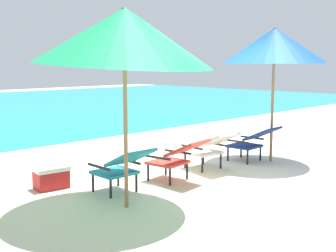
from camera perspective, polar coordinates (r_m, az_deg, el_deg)
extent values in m
plane|color=beige|center=(10.31, -14.43, -2.10)|extent=(40.00, 40.00, 0.00)
cube|color=teal|center=(6.20, -6.95, -5.97)|extent=(0.53, 0.51, 0.04)
cube|color=teal|center=(5.86, -4.86, -4.08)|extent=(0.53, 0.53, 0.27)
cylinder|color=black|center=(6.29, -9.70, -7.26)|extent=(0.04, 0.04, 0.26)
cylinder|color=black|center=(6.53, -6.47, -6.60)|extent=(0.04, 0.04, 0.26)
cylinder|color=black|center=(5.95, -7.44, -8.08)|extent=(0.04, 0.04, 0.26)
cylinder|color=black|center=(6.21, -4.12, -7.35)|extent=(0.04, 0.04, 0.26)
cube|color=black|center=(6.03, -8.97, -5.25)|extent=(0.04, 0.50, 0.03)
cube|color=black|center=(6.33, -5.07, -4.55)|extent=(0.04, 0.50, 0.03)
cube|color=red|center=(6.76, -0.03, -4.73)|extent=(0.58, 0.56, 0.04)
cube|color=red|center=(6.50, 2.53, -2.84)|extent=(0.58, 0.58, 0.27)
cylinder|color=black|center=(6.76, -2.59, -6.05)|extent=(0.04, 0.04, 0.26)
cylinder|color=black|center=(7.09, -0.29, -5.36)|extent=(0.04, 0.04, 0.26)
cylinder|color=black|center=(6.51, 0.25, -6.61)|extent=(0.04, 0.04, 0.26)
cylinder|color=black|center=(6.85, 2.50, -5.86)|extent=(0.04, 0.04, 0.26)
cube|color=black|center=(6.54, -1.43, -4.10)|extent=(0.10, 0.50, 0.03)
cube|color=black|center=(6.94, 1.28, -3.38)|extent=(0.10, 0.50, 0.03)
cube|color=silver|center=(7.54, 4.55, -3.41)|extent=(0.56, 0.54, 0.04)
cube|color=silver|center=(7.24, 6.61, -1.75)|extent=(0.56, 0.56, 0.27)
cylinder|color=black|center=(7.57, 2.23, -4.50)|extent=(0.04, 0.04, 0.26)
cylinder|color=black|center=(7.87, 4.61, -4.04)|extent=(0.04, 0.04, 0.26)
cylinder|color=black|center=(7.28, 4.47, -5.04)|extent=(0.04, 0.04, 0.26)
cylinder|color=black|center=(7.58, 6.85, -4.53)|extent=(0.04, 0.04, 0.26)
cube|color=black|center=(7.34, 3.12, -2.76)|extent=(0.07, 0.50, 0.03)
cube|color=black|center=(7.70, 5.94, -2.27)|extent=(0.07, 0.50, 0.03)
cube|color=navy|center=(8.21, 9.87, -2.55)|extent=(0.54, 0.52, 0.04)
cube|color=navy|center=(7.98, 12.13, -0.96)|extent=(0.54, 0.54, 0.27)
cylinder|color=black|center=(8.17, 7.77, -3.63)|extent=(0.04, 0.04, 0.26)
cylinder|color=black|center=(8.53, 9.45, -3.16)|extent=(0.04, 0.04, 0.26)
cylinder|color=black|center=(7.95, 10.26, -4.02)|extent=(0.04, 0.04, 0.26)
cylinder|color=black|center=(8.32, 11.88, -3.52)|extent=(0.04, 0.04, 0.26)
cube|color=black|center=(7.97, 8.88, -1.97)|extent=(0.05, 0.50, 0.03)
cube|color=black|center=(8.41, 10.84, -1.50)|extent=(0.05, 0.50, 0.03)
cylinder|color=olive|center=(5.40, -5.51, -1.35)|extent=(0.05, 0.05, 1.80)
cone|color=#1E9E60|center=(5.34, -5.69, 11.48)|extent=(2.43, 2.46, 0.80)
sphere|color=#4C3823|center=(5.37, -5.73, 14.71)|extent=(0.07, 0.07, 0.07)
cylinder|color=olive|center=(8.19, 13.35, 1.76)|extent=(0.05, 0.05, 1.81)
cone|color=blue|center=(8.15, 13.63, 10.09)|extent=(1.87, 1.87, 0.64)
sphere|color=#4C3823|center=(8.17, 13.70, 12.07)|extent=(0.07, 0.07, 0.07)
cube|color=red|center=(6.57, -14.89, -6.73)|extent=(0.49, 0.36, 0.26)
cube|color=white|center=(6.53, -14.94, -5.37)|extent=(0.51, 0.38, 0.06)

